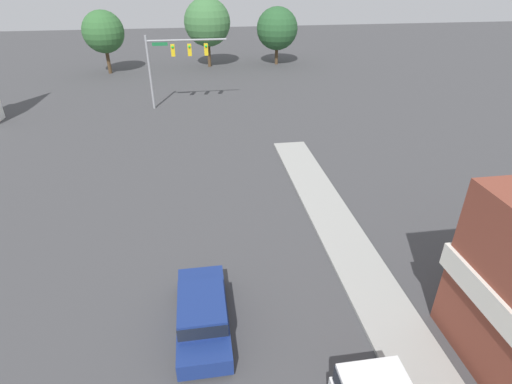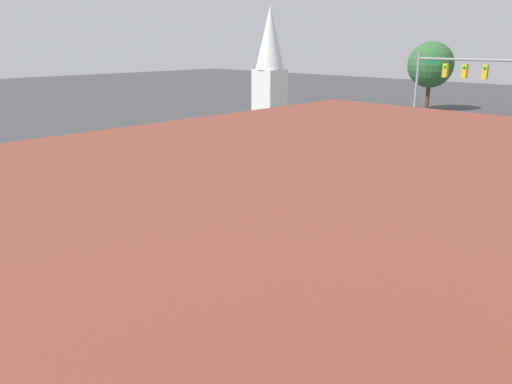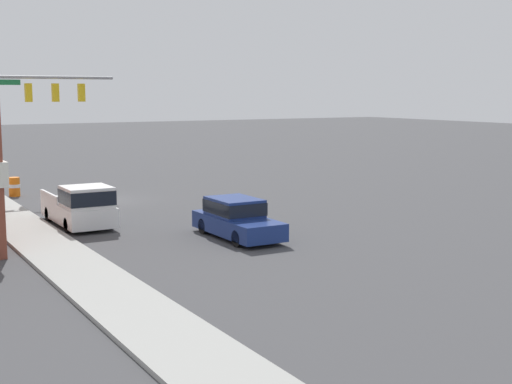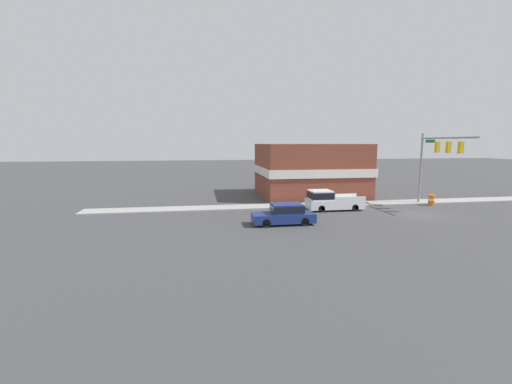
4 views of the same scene
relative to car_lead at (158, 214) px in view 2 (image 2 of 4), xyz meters
name	(u,v)px [view 2 (image 2 of 4)]	position (x,y,z in m)	size (l,w,h in m)	color
far_signal_assembly	(447,76)	(-1.26, 28.23, 4.12)	(7.41, 0.49, 6.75)	gray
car_lead	(158,214)	(0.00, 0.00, 0.00)	(1.88, 4.86, 1.62)	black
pickup_truck_parked	(87,304)	(4.84, -5.55, 0.10)	(2.05, 5.27, 1.91)	black
church_steeple	(270,61)	(-18.48, 26.23, 4.88)	(2.83, 2.83, 10.93)	white
backdrop_tree_left_far	(431,65)	(-10.48, 44.15, 4.22)	(5.08, 5.08, 7.61)	#4C3823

